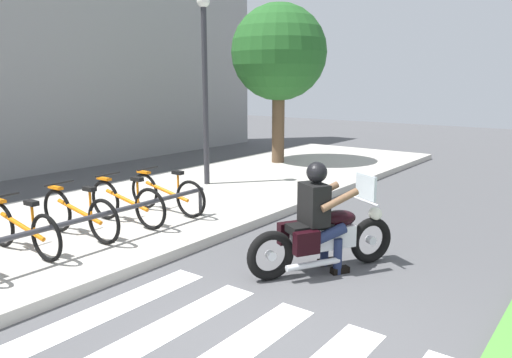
# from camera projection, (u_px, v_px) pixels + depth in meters

# --- Properties ---
(ground_plane) EXTENTS (48.00, 48.00, 0.00)m
(ground_plane) POSITION_uv_depth(u_px,v_px,m) (253.00, 339.00, 4.65)
(ground_plane) COLOR #4C4C4F
(sidewalk) EXTENTS (24.00, 4.40, 0.15)m
(sidewalk) POSITION_uv_depth(u_px,v_px,m) (19.00, 243.00, 7.17)
(sidewalk) COLOR #B7B2A8
(sidewalk) RESTS_ON ground
(crosswalk_stripe_3) EXTENTS (2.80, 0.40, 0.01)m
(crosswalk_stripe_3) POSITION_uv_depth(u_px,v_px,m) (149.00, 338.00, 4.66)
(crosswalk_stripe_3) COLOR white
(crosswalk_stripe_3) RESTS_ON ground
(crosswalk_stripe_4) EXTENTS (2.80, 0.40, 0.01)m
(crosswalk_stripe_4) POSITION_uv_depth(u_px,v_px,m) (98.00, 314.00, 5.13)
(crosswalk_stripe_4) COLOR white
(crosswalk_stripe_4) RESTS_ON ground
(motorcycle) EXTENTS (1.89, 1.15, 1.22)m
(motorcycle) POSITION_uv_depth(u_px,v_px,m) (324.00, 237.00, 6.23)
(motorcycle) COLOR black
(motorcycle) RESTS_ON ground
(rider) EXTENTS (0.77, 0.72, 1.43)m
(rider) POSITION_uv_depth(u_px,v_px,m) (319.00, 210.00, 6.13)
(rider) COLOR black
(rider) RESTS_ON ground
(bicycle_2) EXTENTS (0.48, 1.68, 0.76)m
(bicycle_2) POSITION_uv_depth(u_px,v_px,m) (22.00, 229.00, 6.42)
(bicycle_2) COLOR black
(bicycle_2) RESTS_ON sidewalk
(bicycle_3) EXTENTS (0.48, 1.72, 0.79)m
(bicycle_3) POSITION_uv_depth(u_px,v_px,m) (79.00, 214.00, 7.09)
(bicycle_3) COLOR black
(bicycle_3) RESTS_ON sidewalk
(bicycle_4) EXTENTS (0.48, 1.70, 0.80)m
(bicycle_4) POSITION_uv_depth(u_px,v_px,m) (127.00, 203.00, 7.75)
(bicycle_4) COLOR black
(bicycle_4) RESTS_ON sidewalk
(bicycle_5) EXTENTS (0.48, 1.73, 0.77)m
(bicycle_5) POSITION_uv_depth(u_px,v_px,m) (167.00, 193.00, 8.42)
(bicycle_5) COLOR black
(bicycle_5) RESTS_ON sidewalk
(bike_rack) EXTENTS (4.85, 0.07, 0.49)m
(bike_rack) POSITION_uv_depth(u_px,v_px,m) (75.00, 223.00, 6.41)
(bike_rack) COLOR #333338
(bike_rack) RESTS_ON sidewalk
(street_lamp) EXTENTS (0.28, 0.28, 4.17)m
(street_lamp) POSITION_uv_depth(u_px,v_px,m) (205.00, 74.00, 10.44)
(street_lamp) COLOR #2D2D33
(street_lamp) RESTS_ON ground
(tree_near_rack) EXTENTS (2.59, 2.59, 4.46)m
(tree_near_rack) POSITION_uv_depth(u_px,v_px,m) (279.00, 53.00, 13.20)
(tree_near_rack) COLOR brown
(tree_near_rack) RESTS_ON ground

